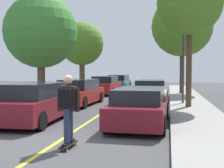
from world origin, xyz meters
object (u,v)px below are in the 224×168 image
(parked_car_right_nearest, at_px, (140,107))
(skateboarder, at_px, (68,105))
(street_tree_right_near, at_px, (182,26))
(street_tree_right_nearest, at_px, (190,3))
(parked_car_right_near, at_px, (151,92))
(skateboard, at_px, (69,145))
(parked_car_left_far, at_px, (105,86))
(parked_car_left_farthest, at_px, (119,82))
(parked_car_left_near, at_px, (79,92))
(streetlamp, at_px, (183,39))
(street_tree_left_nearest, at_px, (41,32))
(street_tree_left_near, at_px, (82,44))
(parked_car_left_nearest, at_px, (34,103))

(parked_car_right_nearest, distance_m, skateboarder, 3.70)
(parked_car_right_nearest, xyz_separation_m, street_tree_right_near, (1.96, 13.12, 4.62))
(street_tree_right_nearest, height_order, street_tree_right_near, street_tree_right_near)
(parked_car_right_near, relative_size, street_tree_right_near, 0.60)
(parked_car_right_nearest, bearing_deg, skateboard, -113.66)
(parked_car_left_far, bearing_deg, parked_car_left_farthest, 89.99)
(parked_car_left_near, height_order, parked_car_right_near, parked_car_left_near)
(street_tree_right_nearest, height_order, streetlamp, street_tree_right_nearest)
(street_tree_right_near, distance_m, streetlamp, 7.08)
(street_tree_left_nearest, bearing_deg, street_tree_right_nearest, -1.17)
(parked_car_left_near, distance_m, street_tree_left_nearest, 3.90)
(parked_car_right_nearest, distance_m, streetlamp, 7.12)
(parked_car_left_farthest, xyz_separation_m, parked_car_right_nearest, (3.91, -19.06, -0.05))
(parked_car_left_farthest, relative_size, street_tree_right_nearest, 0.70)
(parked_car_right_near, height_order, street_tree_right_nearest, street_tree_right_nearest)
(parked_car_left_farthest, relative_size, street_tree_left_nearest, 0.80)
(parked_car_left_far, bearing_deg, skateboarder, -81.24)
(parked_car_right_nearest, bearing_deg, street_tree_right_near, 81.52)
(parked_car_right_nearest, bearing_deg, parked_car_left_far, 107.35)
(parked_car_left_far, relative_size, parked_car_left_farthest, 0.89)
(streetlamp, bearing_deg, parked_car_right_nearest, -105.68)
(parked_car_left_near, height_order, street_tree_left_nearest, street_tree_left_nearest)
(parked_car_left_near, distance_m, streetlamp, 6.42)
(parked_car_right_nearest, bearing_deg, street_tree_left_near, 114.83)
(parked_car_left_farthest, height_order, skateboard, parked_car_left_farthest)
(parked_car_right_nearest, relative_size, streetlamp, 0.73)
(street_tree_left_near, relative_size, skateboard, 6.67)
(streetlamp, relative_size, skateboard, 7.26)
(parked_car_left_nearest, distance_m, street_tree_right_nearest, 8.85)
(parked_car_right_nearest, xyz_separation_m, parked_car_right_near, (0.00, 6.70, 0.01))
(street_tree_left_nearest, bearing_deg, parked_car_right_nearest, -39.77)
(parked_car_left_near, bearing_deg, parked_car_right_near, 17.14)
(skateboard, bearing_deg, parked_car_left_nearest, 127.70)
(street_tree_right_near, bearing_deg, street_tree_left_near, -176.86)
(parked_car_right_nearest, bearing_deg, street_tree_right_nearest, 67.51)
(street_tree_right_near, bearing_deg, parked_car_left_nearest, -113.84)
(parked_car_left_nearest, distance_m, parked_car_right_near, 7.91)
(street_tree_right_near, bearing_deg, parked_car_left_far, -174.34)
(parked_car_left_near, xyz_separation_m, parked_car_left_far, (-0.00, 7.04, 0.01))
(parked_car_left_nearest, distance_m, streetlamp, 9.03)
(street_tree_left_nearest, xyz_separation_m, skateboard, (4.41, -8.23, -3.93))
(parked_car_left_near, bearing_deg, parked_car_left_farthest, 90.00)
(parked_car_left_far, distance_m, parked_car_right_nearest, 13.13)
(street_tree_right_nearest, bearing_deg, parked_car_left_far, 126.95)
(parked_car_left_nearest, bearing_deg, street_tree_left_nearest, 111.14)
(parked_car_right_near, relative_size, street_tree_left_near, 0.79)
(street_tree_left_near, bearing_deg, street_tree_right_near, 3.14)
(street_tree_left_nearest, height_order, streetlamp, streetlamp)
(parked_car_left_near, distance_m, parked_car_left_farthest, 13.56)
(parked_car_right_near, xyz_separation_m, streetlamp, (1.75, -0.46, 2.95))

